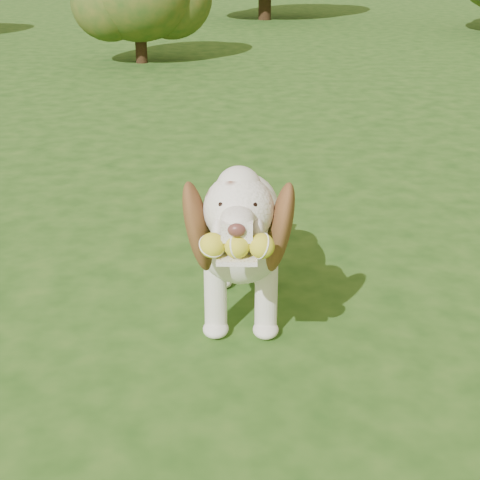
{
  "coord_description": "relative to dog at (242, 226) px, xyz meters",
  "views": [
    {
      "loc": [
        -0.49,
        -2.62,
        1.69
      ],
      "look_at": [
        -0.37,
        0.14,
        0.52
      ],
      "focal_mm": 55.0,
      "sensor_mm": 36.0,
      "label": 1
    }
  ],
  "objects": [
    {
      "name": "dog",
      "position": [
        0.0,
        0.0,
        0.0
      ],
      "size": [
        0.49,
        1.35,
        0.88
      ],
      "rotation": [
        0.0,
        0.0,
        -0.07
      ],
      "color": "white",
      "rests_on": "ground"
    },
    {
      "name": "ground",
      "position": [
        0.36,
        -0.41,
        -0.47
      ],
      "size": [
        80.0,
        80.0,
        0.0
      ],
      "primitive_type": "plane",
      "color": "#1B4313",
      "rests_on": "ground"
    }
  ]
}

